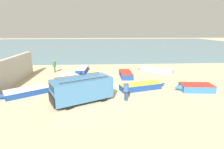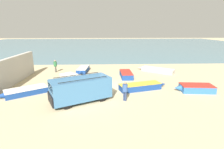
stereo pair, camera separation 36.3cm
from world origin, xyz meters
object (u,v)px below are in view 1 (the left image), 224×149
Objects in this scene: parked_van at (82,89)px; fishing_rowboat_1 at (142,86)px; fisherman_0 at (54,65)px; fishing_rowboat_5 at (25,92)px; fishing_rowboat_0 at (74,79)px; fishing_rowboat_2 at (126,74)px; fisherman_1 at (126,89)px; fishing_rowboat_6 at (195,88)px; fishing_rowboat_3 at (82,70)px; fishing_rowboat_4 at (155,70)px.

parked_van is 6.57m from fishing_rowboat_1.
fishing_rowboat_1 is 13.47m from fisherman_0.
parked_van is 1.24× the size of fishing_rowboat_5.
parked_van is 6.29m from fishing_rowboat_0.
fisherman_1 is (-1.02, -7.81, 0.70)m from fishing_rowboat_2.
fishing_rowboat_3 is at bearing -29.66° from fishing_rowboat_6.
fishing_rowboat_4 is 1.31× the size of fishing_rowboat_6.
fisherman_0 reaches higher than fishing_rowboat_2.
fisherman_0 is at bearing 72.55° from fishing_rowboat_2.
fishing_rowboat_3 is 10.62m from fishing_rowboat_4.
fishing_rowboat_1 is at bearing 151.40° from fisherman_0.
fishing_rowboat_4 is at bearing 67.94° from fishing_rowboat_0.
fishing_rowboat_1 is at bearing -3.17° from fishing_rowboat_6.
fisherman_0 is at bearing -86.01° from fishing_rowboat_3.
fisherman_0 is at bearing -22.64° from fishing_rowboat_6.
parked_van reaches higher than fisherman_0.
fishing_rowboat_0 is at bearing -11.95° from fishing_rowboat_6.
fishing_rowboat_2 is 2.37× the size of fisherman_1.
fishing_rowboat_4 is 14.55m from fisherman_0.
fisherman_1 is at bearing 21.23° from fishing_rowboat_6.
fishing_rowboat_0 is 0.92× the size of fishing_rowboat_3.
fisherman_1 reaches higher than fishing_rowboat_5.
fishing_rowboat_1 is 3.05× the size of fisherman_1.
fishing_rowboat_5 is 1.13× the size of fishing_rowboat_6.
fishing_rowboat_5 is at bearing -46.02° from parked_van.
fishing_rowboat_1 is 10.50m from fishing_rowboat_3.
fishing_rowboat_5 is (-15.09, -8.21, -0.03)m from fishing_rowboat_4.
fisherman_1 is (3.80, -0.05, -0.10)m from parked_van.
fisherman_0 is (-9.84, 2.90, 0.72)m from fishing_rowboat_2.
fishing_rowboat_6 is at bearing 59.13° from fishing_rowboat_3.
fishing_rowboat_5 is at bearing -86.34° from fishing_rowboat_0.
fishing_rowboat_4 is at bearing -160.30° from parked_van.
fishing_rowboat_4 is at bearing 91.60° from fishing_rowboat_3.
fishing_rowboat_4 is at bearing -168.00° from fisherman_1.
fishing_rowboat_6 is (16.70, 0.09, 0.06)m from fishing_rowboat_5.
fishing_rowboat_4 is (11.11, 4.10, -0.03)m from fishing_rowboat_0.
fishing_rowboat_0 reaches higher than fishing_rowboat_1.
fishing_rowboat_0 is 0.83× the size of fishing_rowboat_4.
fishing_rowboat_0 is (-1.62, 6.02, -0.79)m from parked_van.
fishing_rowboat_4 reaches higher than fishing_rowboat_5.
fishing_rowboat_1 is 1.05× the size of fishing_rowboat_4.
fishing_rowboat_3 is 11.78m from fisherman_1.
fisherman_0 reaches higher than fishing_rowboat_6.
fishing_rowboat_2 is at bearing -146.17° from fisherman_1.
fishing_rowboat_5 is 2.52× the size of fisherman_1.
fishing_rowboat_4 is at bearing 174.65° from fishing_rowboat_5.
fishing_rowboat_2 reaches higher than fishing_rowboat_4.
parked_van is 13.90m from fishing_rowboat_4.
fishing_rowboat_5 is (-10.41, -5.85, -0.06)m from fishing_rowboat_2.
fishing_rowboat_1 is 5.29m from fishing_rowboat_6.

